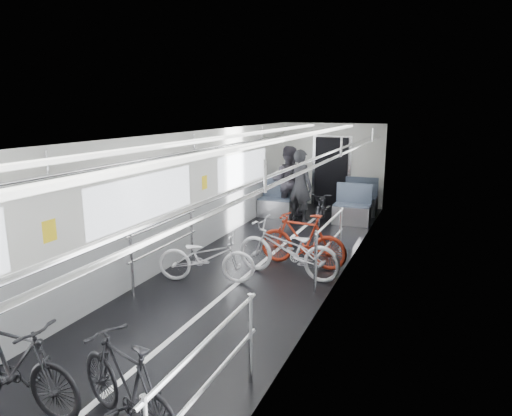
% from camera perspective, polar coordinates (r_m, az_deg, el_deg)
% --- Properties ---
extents(car_shell, '(3.02, 14.01, 2.41)m').
position_cam_1_polar(car_shell, '(8.58, 1.52, 0.91)').
color(car_shell, black).
rests_on(car_shell, ground).
extents(bike_left_mid, '(1.60, 0.45, 0.96)m').
position_cam_1_polar(bike_left_mid, '(5.10, -28.03, -16.84)').
color(bike_left_mid, black).
rests_on(bike_left_mid, floor).
extents(bike_left_far, '(1.72, 0.99, 0.85)m').
position_cam_1_polar(bike_left_far, '(7.63, -6.23, -6.10)').
color(bike_left_far, silver).
rests_on(bike_left_far, floor).
extents(bike_right_near, '(1.56, 0.92, 0.91)m').
position_cam_1_polar(bike_right_near, '(4.48, -15.77, -20.47)').
color(bike_right_near, black).
rests_on(bike_right_near, floor).
extents(bike_right_mid, '(1.91, 0.81, 0.98)m').
position_cam_1_polar(bike_right_mid, '(7.80, 3.94, -5.15)').
color(bike_right_mid, silver).
rests_on(bike_right_mid, floor).
extents(bike_right_far, '(1.69, 0.59, 1.00)m').
position_cam_1_polar(bike_right_far, '(8.32, 5.83, -3.98)').
color(bike_right_far, maroon).
rests_on(bike_right_far, floor).
extents(bike_aisle, '(0.73, 1.61, 0.82)m').
position_cam_1_polar(bike_aisle, '(11.47, 8.21, 0.10)').
color(bike_aisle, black).
rests_on(bike_aisle, floor).
extents(person_standing, '(0.77, 0.62, 1.83)m').
position_cam_1_polar(person_standing, '(11.52, 5.53, 2.79)').
color(person_standing, black).
rests_on(person_standing, floor).
extents(person_seated, '(1.03, 0.88, 1.86)m').
position_cam_1_polar(person_seated, '(12.15, 3.96, 3.38)').
color(person_seated, '#2C2931').
rests_on(person_seated, floor).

